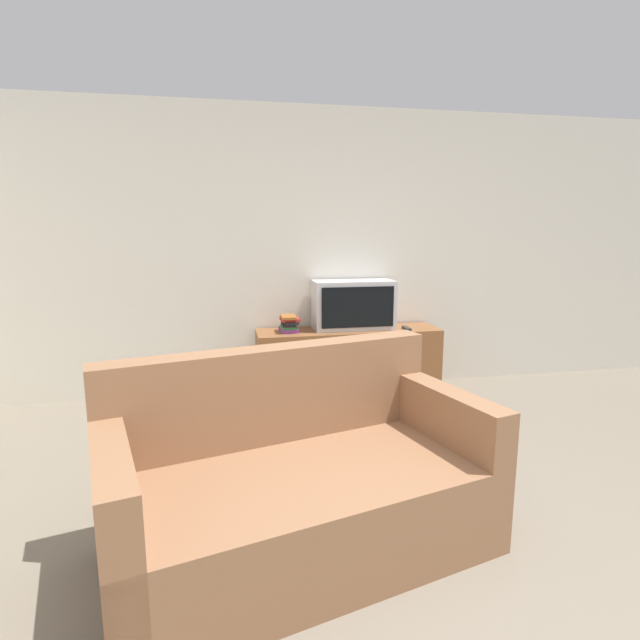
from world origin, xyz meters
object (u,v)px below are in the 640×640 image
object	(u,v)px
book_stack	(289,324)
couch	(298,487)
television	(353,305)
remote_on_stand	(407,328)
tv_stand	(348,362)

from	to	relation	value
book_stack	couch	bearing A→B (deg)	-96.49
television	book_stack	xyz separation A→B (m)	(-0.60, -0.05, -0.15)
book_stack	remote_on_stand	xyz separation A→B (m)	(1.07, -0.10, -0.06)
television	book_stack	size ratio (longest dim) A/B	3.24
book_stack	remote_on_stand	size ratio (longest dim) A/B	1.47
couch	remote_on_stand	world-z (taller)	couch
tv_stand	remote_on_stand	bearing A→B (deg)	-11.17
television	remote_on_stand	xyz separation A→B (m)	(0.47, -0.15, -0.21)
tv_stand	couch	world-z (taller)	couch
remote_on_stand	tv_stand	bearing A→B (deg)	168.83
book_stack	television	bearing A→B (deg)	5.10
television	remote_on_stand	distance (m)	0.53
couch	book_stack	size ratio (longest dim) A/B	8.42
tv_stand	book_stack	bearing A→B (deg)	-179.65
couch	television	bearing A→B (deg)	54.33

